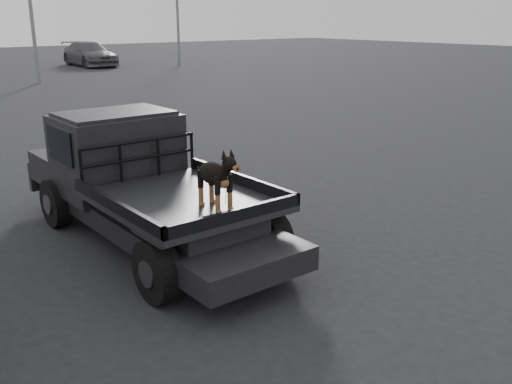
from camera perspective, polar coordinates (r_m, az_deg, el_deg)
ground at (r=7.10m, az=-8.80°, el=-9.62°), size 120.00×120.00×0.00m
flatbed_ute at (r=8.42m, az=-10.60°, el=-1.96°), size 2.00×5.40×0.92m
ute_cab at (r=9.01m, az=-13.80°, el=5.04°), size 1.72×1.30×0.88m
headache_rack at (r=8.39m, az=-11.52°, el=3.15°), size 1.80×0.08×0.55m
dog at (r=6.93m, az=-4.12°, el=1.33°), size 0.32×0.60×0.74m
distant_car_b at (r=40.28m, az=-16.29°, el=13.11°), size 2.30×5.44×1.56m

